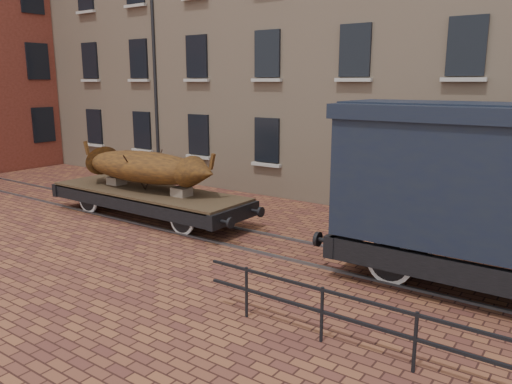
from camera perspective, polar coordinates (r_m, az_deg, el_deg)
The scene contains 6 objects.
ground at distance 14.31m, azimuth -1.68°, elevation -5.36°, with size 90.00×90.00×0.00m, color #4F2721.
warehouse_cream at distance 21.64m, azimuth 22.40°, elevation 18.53°, with size 40.00×10.19×14.00m.
rail_track at distance 14.30m, azimuth -1.68°, elevation -5.25°, with size 30.00×1.52×0.06m.
flatcar_wagon at distance 16.62m, azimuth -12.26°, elevation -0.40°, with size 8.07×2.19×1.22m.
iron_boat at distance 16.52m, azimuth -12.66°, elevation 2.83°, with size 5.77×1.78×1.41m.
goods_van at distance 11.11m, azimuth 27.05°, elevation 1.29°, with size 7.68×2.80×3.97m.
Camera 1 is at (8.24, -10.84, 4.38)m, focal length 35.00 mm.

